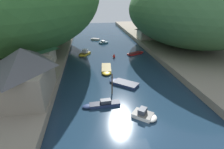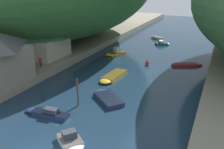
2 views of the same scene
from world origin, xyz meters
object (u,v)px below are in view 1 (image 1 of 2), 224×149
at_px(boat_small_dinghy, 84,54).
at_px(boat_white_cruiser, 104,42).
at_px(boathouse_shed, 38,52).
at_px(person_by_boathouse, 49,69).
at_px(boat_cabin_cruiser, 101,104).
at_px(boat_navy_launch, 122,83).
at_px(boat_far_upstream, 106,70).
at_px(boat_far_right_bank, 145,115).
at_px(person_on_quay, 47,76).
at_px(waterfront_building, 25,72).
at_px(boat_yellow_tender, 95,39).
at_px(boat_red_skiff, 136,53).
at_px(right_bank_cottage, 149,31).
at_px(channel_buoy_near, 114,56).

bearing_deg(boat_small_dinghy, boat_white_cruiser, -84.15).
bearing_deg(boathouse_shed, boat_small_dinghy, 46.16).
relative_size(boathouse_shed, person_by_boathouse, 4.46).
relative_size(boat_cabin_cruiser, boat_navy_launch, 1.00).
relative_size(boat_far_upstream, boat_far_right_bank, 1.77).
xyz_separation_m(boat_white_cruiser, person_on_quay, (-12.56, -30.34, 1.88)).
distance_m(boat_small_dinghy, boat_white_cruiser, 14.12).
xyz_separation_m(waterfront_building, boat_navy_launch, (14.41, 4.12, -4.64)).
xyz_separation_m(boat_small_dinghy, boat_white_cruiser, (6.57, 12.49, -0.13)).
bearing_deg(boathouse_shed, boat_far_upstream, -9.39).
bearing_deg(boat_cabin_cruiser, boat_yellow_tender, -5.34).
height_order(boathouse_shed, boat_far_upstream, boathouse_shed).
relative_size(waterfront_building, boat_white_cruiser, 2.71).
height_order(boat_far_right_bank, person_by_boathouse, person_by_boathouse).
xyz_separation_m(boat_far_right_bank, boat_yellow_tender, (-4.31, 46.02, -0.08)).
distance_m(boat_far_upstream, boat_yellow_tender, 29.75).
height_order(waterfront_building, boat_far_upstream, waterfront_building).
height_order(boat_red_skiff, person_by_boathouse, person_by_boathouse).
height_order(boat_red_skiff, person_on_quay, person_on_quay).
relative_size(boat_far_upstream, person_by_boathouse, 3.71).
height_order(boat_yellow_tender, boat_red_skiff, boat_yellow_tender).
relative_size(boat_cabin_cruiser, person_on_quay, 3.25).
relative_size(boat_yellow_tender, person_on_quay, 2.16).
bearing_deg(boat_far_right_bank, boathouse_shed, -98.82).
distance_m(right_bank_cottage, boat_far_right_bank, 42.94).
xyz_separation_m(boat_cabin_cruiser, boat_red_skiff, (11.71, 23.95, -0.11)).
xyz_separation_m(waterfront_building, boat_cabin_cruiser, (10.08, -2.22, -4.60)).
distance_m(boat_yellow_tender, person_by_boathouse, 34.13).
xyz_separation_m(waterfront_building, person_on_quay, (1.54, 4.67, -2.71)).
distance_m(waterfront_building, person_on_quay, 5.62).
height_order(boat_cabin_cruiser, person_on_quay, person_on_quay).
relative_size(boat_far_upstream, person_on_quay, 3.71).
height_order(waterfront_building, right_bank_cottage, waterfront_building).
height_order(waterfront_building, boathouse_shed, waterfront_building).
bearing_deg(person_on_quay, boat_white_cruiser, -39.22).
xyz_separation_m(waterfront_building, boat_far_upstream, (12.24, 10.69, -4.60)).
relative_size(boat_far_upstream, channel_buoy_near, 5.91).
relative_size(right_bank_cottage, boat_small_dinghy, 1.71).
height_order(channel_buoy_near, person_by_boathouse, person_by_boathouse).
relative_size(boat_cabin_cruiser, boat_red_skiff, 1.03).
bearing_deg(boathouse_shed, boat_red_skiff, 20.48).
xyz_separation_m(right_bank_cottage, boat_red_skiff, (-7.73, -13.12, -3.49)).
distance_m(boathouse_shed, boat_cabin_cruiser, 19.54).
bearing_deg(boathouse_shed, right_bank_cottage, 35.07).
distance_m(boat_white_cruiser, channel_buoy_near, 15.86).
xyz_separation_m(boat_small_dinghy, channel_buoy_near, (7.63, -3.33, -0.03)).
xyz_separation_m(boat_small_dinghy, boat_red_skiff, (14.26, -0.79, -0.25)).
distance_m(channel_buoy_near, person_by_boathouse, 18.06).
height_order(waterfront_building, boat_white_cruiser, waterfront_building).
bearing_deg(person_on_quay, boat_far_upstream, -77.37).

